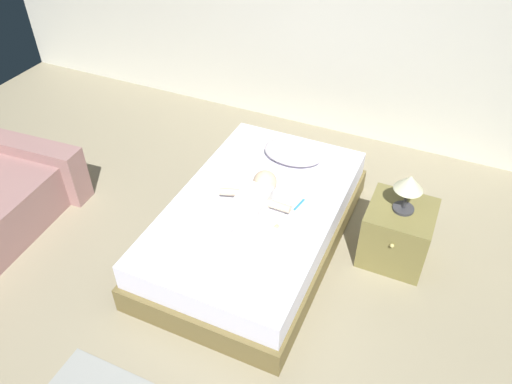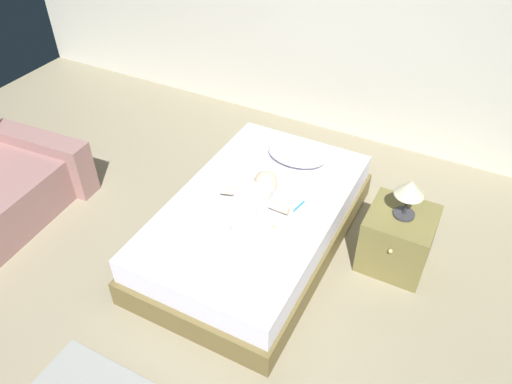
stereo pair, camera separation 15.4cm
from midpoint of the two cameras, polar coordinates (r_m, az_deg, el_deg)
ground_plane at (r=3.25m, az=-7.49°, el=-19.74°), size 8.00×8.00×0.00m
bed at (r=3.76m, az=-1.17°, el=-3.65°), size 1.19×1.97×0.41m
pillow at (r=4.02m, az=3.24°, el=4.61°), size 0.49×0.35×0.13m
baby at (r=3.55m, az=-1.26°, el=-0.58°), size 0.55×0.62×0.18m
toothbrush at (r=3.60m, az=3.90°, el=-1.32°), size 0.04×0.16×0.02m
nightstand at (r=3.76m, az=14.79°, el=-4.62°), size 0.47×0.50×0.46m
lamp at (r=3.47m, az=16.00°, el=0.73°), size 0.20×0.20×0.30m
baby_bottle at (r=3.37m, az=1.09°, el=-4.26°), size 0.08×0.11×0.07m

